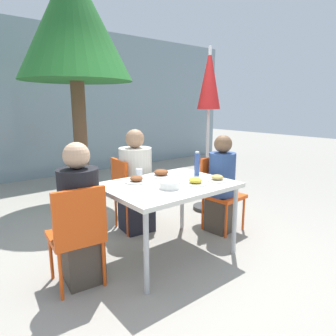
# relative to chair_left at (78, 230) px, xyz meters

# --- Properties ---
(ground_plane) EXTENTS (24.00, 24.00, 0.00)m
(ground_plane) POSITION_rel_chair_left_xyz_m (0.90, -0.02, -0.50)
(ground_plane) COLOR gray
(building_facade) EXTENTS (10.00, 0.20, 3.00)m
(building_facade) POSITION_rel_chair_left_xyz_m (0.90, 4.14, 1.00)
(building_facade) COLOR gray
(building_facade) RESTS_ON ground
(dining_table) EXTENTS (1.18, 0.90, 0.73)m
(dining_table) POSITION_rel_chair_left_xyz_m (0.90, -0.02, 0.17)
(dining_table) COLOR silver
(dining_table) RESTS_ON ground
(chair_left) EXTENTS (0.44, 0.44, 0.85)m
(chair_left) POSITION_rel_chair_left_xyz_m (0.00, 0.00, 0.00)
(chair_left) COLOR #E54C14
(chair_left) RESTS_ON ground
(person_left) EXTENTS (0.33, 0.33, 1.18)m
(person_left) POSITION_rel_chair_left_xyz_m (0.06, 0.07, 0.06)
(person_left) COLOR #473D33
(person_left) RESTS_ON ground
(chair_right) EXTENTS (0.43, 0.43, 0.85)m
(chair_right) POSITION_rel_chair_left_xyz_m (1.78, 0.12, 0.00)
(chair_right) COLOR #E54C14
(chair_right) RESTS_ON ground
(person_right) EXTENTS (0.30, 0.30, 1.13)m
(person_right) POSITION_rel_chair_left_xyz_m (1.73, 0.04, 0.04)
(person_right) COLOR #473D33
(person_right) RESTS_ON ground
(chair_far) EXTENTS (0.45, 0.45, 0.85)m
(chair_far) POSITION_rel_chair_left_xyz_m (0.91, 0.74, 0.00)
(chair_far) COLOR #E54C14
(chair_far) RESTS_ON ground
(person_far) EXTENTS (0.37, 0.37, 1.19)m
(person_far) POSITION_rel_chair_left_xyz_m (0.98, 0.68, 0.06)
(person_far) COLOR black
(person_far) RESTS_ON ground
(closed_umbrella) EXTENTS (0.36, 0.36, 2.20)m
(closed_umbrella) POSITION_rel_chair_left_xyz_m (2.14, 0.66, 1.13)
(closed_umbrella) COLOR #333333
(closed_umbrella) RESTS_ON ground
(plate_0) EXTENTS (0.23, 0.23, 0.06)m
(plate_0) POSITION_rel_chair_left_xyz_m (1.08, -0.20, 0.26)
(plate_0) COLOR white
(plate_0) RESTS_ON dining_table
(plate_1) EXTENTS (0.27, 0.27, 0.07)m
(plate_1) POSITION_rel_chair_left_xyz_m (1.02, 0.25, 0.26)
(plate_1) COLOR white
(plate_1) RESTS_ON dining_table
(plate_2) EXTENTS (0.23, 0.23, 0.06)m
(plate_2) POSITION_rel_chair_left_xyz_m (0.69, 0.20, 0.26)
(plate_2) COLOR white
(plate_2) RESTS_ON dining_table
(plate_3) EXTENTS (0.22, 0.22, 0.06)m
(plate_3) POSITION_rel_chair_left_xyz_m (1.33, -0.25, 0.25)
(plate_3) COLOR white
(plate_3) RESTS_ON dining_table
(bottle) EXTENTS (0.06, 0.06, 0.25)m
(bottle) POSITION_rel_chair_left_xyz_m (1.35, 0.05, 0.35)
(bottle) COLOR #334C8E
(bottle) RESTS_ON dining_table
(drinking_cup) EXTENTS (0.07, 0.07, 0.09)m
(drinking_cup) POSITION_rel_chair_left_xyz_m (0.82, 0.35, 0.28)
(drinking_cup) COLOR silver
(drinking_cup) RESTS_ON dining_table
(salad_bowl) EXTENTS (0.19, 0.19, 0.06)m
(salad_bowl) POSITION_rel_chair_left_xyz_m (0.81, -0.16, 0.26)
(salad_bowl) COLOR white
(salad_bowl) RESTS_ON dining_table
(tree_behind_left) EXTENTS (1.59, 1.59, 3.39)m
(tree_behind_left) POSITION_rel_chair_left_xyz_m (0.96, 2.14, 2.06)
(tree_behind_left) COLOR brown
(tree_behind_left) RESTS_ON ground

